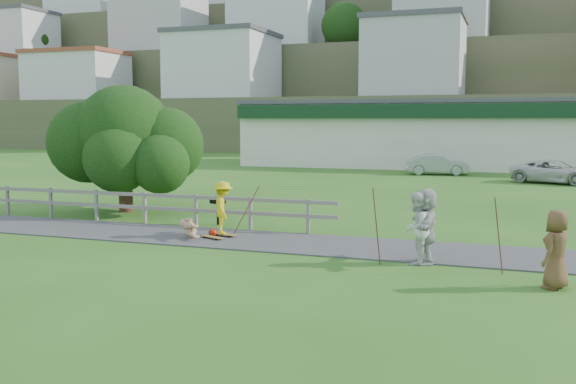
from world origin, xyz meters
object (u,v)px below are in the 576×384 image
(skater_rider, at_px, (223,211))
(spectator_c, at_px, (557,250))
(spectator_a, at_px, (416,228))
(tree, at_px, (125,158))
(spectator_d, at_px, (426,226))
(car_silver, at_px, (437,164))
(bbq, at_px, (218,211))
(skater_fallen, at_px, (190,228))
(car_white, at_px, (555,172))

(skater_rider, relative_size, spectator_c, 0.96)
(spectator_a, height_order, tree, tree)
(skater_rider, bearing_deg, spectator_c, -136.88)
(spectator_a, bearing_deg, spectator_d, 145.71)
(car_silver, xyz_separation_m, tree, (-9.67, -21.46, 1.45))
(tree, distance_m, bbq, 5.37)
(skater_fallen, height_order, tree, tree)
(spectator_d, bearing_deg, spectator_a, -65.47)
(spectator_a, relative_size, spectator_c, 1.07)
(spectator_a, height_order, car_silver, spectator_a)
(spectator_a, height_order, spectator_d, spectator_d)
(skater_fallen, xyz_separation_m, bbq, (-0.25, 2.51, 0.17))
(spectator_c, relative_size, bbq, 1.74)
(spectator_a, relative_size, car_white, 0.38)
(spectator_c, bearing_deg, skater_rider, -82.09)
(car_silver, xyz_separation_m, car_white, (6.98, -3.77, -0.01))
(tree, bearing_deg, spectator_d, -23.64)
(bbq, bearing_deg, car_white, 74.14)
(spectator_d, xyz_separation_m, car_white, (4.31, 23.09, -0.29))
(spectator_a, height_order, bbq, spectator_a)
(skater_rider, height_order, skater_fallen, skater_rider)
(car_white, distance_m, bbq, 22.73)
(skater_fallen, relative_size, spectator_d, 0.91)
(skater_rider, distance_m, car_silver, 25.54)
(skater_fallen, distance_m, spectator_a, 7.21)
(car_white, bearing_deg, skater_fallen, 170.36)
(spectator_d, bearing_deg, car_silver, 173.03)
(skater_fallen, distance_m, car_white, 24.79)
(car_silver, relative_size, car_white, 0.86)
(skater_fallen, bearing_deg, bbq, 57.11)
(bbq, bearing_deg, skater_rider, -45.17)
(skater_fallen, bearing_deg, car_silver, 41.20)
(spectator_c, distance_m, bbq, 11.72)
(skater_fallen, height_order, car_silver, car_silver)
(skater_fallen, distance_m, tree, 6.84)
(bbq, bearing_deg, tree, 175.92)
(skater_rider, xyz_separation_m, spectator_c, (9.30, -3.16, 0.03))
(skater_rider, relative_size, spectator_a, 0.90)
(car_white, bearing_deg, tree, 154.95)
(car_silver, height_order, tree, tree)
(skater_fallen, xyz_separation_m, spectator_c, (10.22, -2.74, 0.53))
(car_white, relative_size, bbq, 4.87)
(spectator_a, distance_m, car_silver, 27.13)
(skater_rider, height_order, car_silver, skater_rider)
(skater_fallen, distance_m, car_silver, 26.10)
(car_white, bearing_deg, car_silver, 79.84)
(tree, bearing_deg, car_silver, 65.74)
(skater_fallen, height_order, spectator_a, spectator_a)
(spectator_c, relative_size, tree, 0.28)
(skater_rider, bearing_deg, spectator_a, -134.06)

